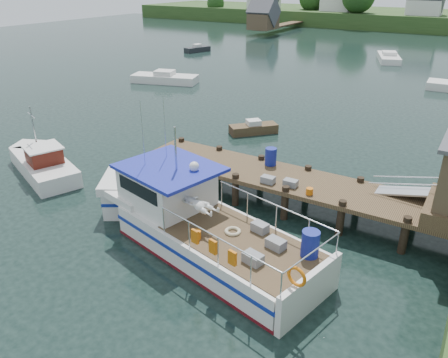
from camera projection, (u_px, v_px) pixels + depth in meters
The scene contains 8 objects.
ground_plane at pixel (257, 196), 21.38m from camera, with size 160.00×160.00×0.00m, color black.
dock at pixel (405, 186), 17.36m from camera, with size 16.60×3.00×4.78m.
lobster_boat at pixel (192, 221), 17.28m from camera, with size 11.65×5.55×5.62m.
work_boat at pixel (42, 163), 23.72m from camera, with size 6.79×4.10×3.64m.
moored_rowboat at pixel (253, 128), 29.73m from camera, with size 2.99×3.14×0.94m.
moored_a at pixel (165, 78), 43.59m from camera, with size 6.88×4.05×1.20m.
moored_d at pixel (389, 57), 54.52m from camera, with size 4.30×7.13×1.15m.
moored_e at pixel (197, 49), 60.92m from camera, with size 2.39×3.98×1.04m.
Camera 1 is at (8.49, -17.05, 9.88)m, focal length 35.00 mm.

